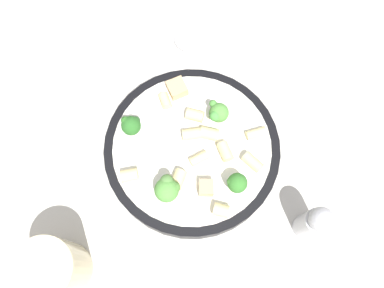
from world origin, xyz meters
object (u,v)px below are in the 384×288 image
(broccoli_floret_2, at_px, (167,189))
(rigatoni_3, at_px, (199,158))
(rigatoni_4, at_px, (129,175))
(chicken_chunk_1, at_px, (206,188))
(pepper_shaker, at_px, (314,223))
(broccoli_floret_3, at_px, (217,112))
(spoon, at_px, (201,48))
(rigatoni_5, at_px, (178,180))
(rigatoni_6, at_px, (225,152))
(pasta_bowl, at_px, (192,149))
(rigatoni_10, at_px, (165,101))
(rigatoni_1, at_px, (192,134))
(rigatoni_2, at_px, (221,210))
(rigatoni_9, at_px, (209,134))
(chicken_chunk_0, at_px, (177,88))
(broccoli_floret_0, at_px, (131,125))
(broccoli_floret_1, at_px, (237,183))
(rigatoni_0, at_px, (256,133))
(rigatoni_7, at_px, (252,162))
(drinking_glass, at_px, (55,270))
(rigatoni_8, at_px, (195,115))

(broccoli_floret_2, bearing_deg, rigatoni_3, 89.25)
(rigatoni_4, height_order, chicken_chunk_1, same)
(pepper_shaker, bearing_deg, broccoli_floret_3, 169.13)
(spoon, bearing_deg, rigatoni_5, -57.35)
(rigatoni_6, xyz_separation_m, pepper_shaker, (0.15, -0.00, 0.01))
(pasta_bowl, xyz_separation_m, rigatoni_10, (-0.08, 0.03, 0.02))
(rigatoni_1, relative_size, rigatoni_6, 1.04)
(rigatoni_2, height_order, rigatoni_9, same)
(chicken_chunk_0, bearing_deg, pepper_shaker, -6.93)
(broccoli_floret_3, height_order, pepper_shaker, pepper_shaker)
(broccoli_floret_0, bearing_deg, rigatoni_10, 83.58)
(rigatoni_4, relative_size, rigatoni_5, 0.89)
(rigatoni_1, relative_size, rigatoni_9, 1.09)
(broccoli_floret_1, distance_m, rigatoni_6, 0.05)
(spoon, bearing_deg, pasta_bowl, -53.73)
(chicken_chunk_0, bearing_deg, broccoli_floret_3, 3.92)
(broccoli_floret_2, bearing_deg, chicken_chunk_0, 127.13)
(broccoli_floret_1, bearing_deg, rigatoni_0, 107.78)
(broccoli_floret_2, relative_size, spoon, 0.24)
(broccoli_floret_1, bearing_deg, rigatoni_7, 94.03)
(rigatoni_4, distance_m, drinking_glass, 0.15)
(drinking_glass, bearing_deg, rigatoni_10, 101.42)
(rigatoni_6, distance_m, rigatoni_9, 0.03)
(broccoli_floret_2, relative_size, rigatoni_9, 1.59)
(rigatoni_8, bearing_deg, broccoli_floret_1, -21.43)
(rigatoni_9, bearing_deg, rigatoni_5, -82.37)
(rigatoni_3, height_order, chicken_chunk_0, chicken_chunk_0)
(broccoli_floret_1, xyz_separation_m, chicken_chunk_0, (-0.16, 0.06, -0.02))
(rigatoni_0, relative_size, rigatoni_6, 1.08)
(rigatoni_8, relative_size, chicken_chunk_0, 0.91)
(rigatoni_3, bearing_deg, rigatoni_9, 108.05)
(broccoli_floret_2, height_order, rigatoni_6, broccoli_floret_2)
(rigatoni_0, height_order, rigatoni_1, rigatoni_1)
(rigatoni_7, bearing_deg, rigatoni_8, 179.26)
(drinking_glass, relative_size, pepper_shaker, 1.00)
(pasta_bowl, distance_m, rigatoni_6, 0.05)
(pasta_bowl, bearing_deg, chicken_chunk_0, 144.95)
(broccoli_floret_1, bearing_deg, rigatoni_5, -145.27)
(rigatoni_4, xyz_separation_m, rigatoni_6, (0.08, 0.11, -0.00))
(broccoli_floret_3, bearing_deg, broccoli_floret_0, -130.04)
(broccoli_floret_1, height_order, rigatoni_10, broccoli_floret_1)
(pepper_shaker, distance_m, spoon, 0.33)
(rigatoni_3, distance_m, chicken_chunk_1, 0.04)
(pasta_bowl, height_order, rigatoni_8, rigatoni_8)
(chicken_chunk_0, bearing_deg, chicken_chunk_1, -33.85)
(drinking_glass, bearing_deg, broccoli_floret_2, 76.33)
(broccoli_floret_2, height_order, rigatoni_10, broccoli_floret_2)
(rigatoni_5, bearing_deg, broccoli_floret_0, 171.88)
(rigatoni_5, relative_size, chicken_chunk_0, 0.95)
(rigatoni_4, distance_m, pepper_shaker, 0.26)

